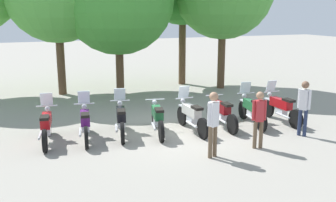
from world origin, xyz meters
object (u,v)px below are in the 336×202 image
object	(u,v)px
motorcycle_0	(46,125)
person_1	(259,116)
motorcycle_4	(191,116)
person_0	(213,119)
motorcycle_2	(121,119)
motorcycle_6	(252,110)
motorcycle_1	(85,123)
motorcycle_3	(157,118)
person_2	(304,104)
motorcycle_5	(221,112)
motorcycle_7	(281,108)

from	to	relation	value
motorcycle_0	person_1	bearing A→B (deg)	-107.35
motorcycle_4	person_0	distance (m)	2.37
motorcycle_2	person_0	world-z (taller)	person_0
motorcycle_2	person_0	distance (m)	3.26
motorcycle_2	motorcycle_6	size ratio (longest dim) A/B	0.99
motorcycle_6	motorcycle_2	bearing A→B (deg)	93.71
motorcycle_0	motorcycle_4	world-z (taller)	same
motorcycle_4	motorcycle_1	bearing A→B (deg)	82.60
motorcycle_1	person_0	size ratio (longest dim) A/B	1.24
motorcycle_3	motorcycle_2	bearing A→B (deg)	88.49
motorcycle_1	motorcycle_2	size ratio (longest dim) A/B	1.01
person_1	person_0	bearing A→B (deg)	113.28
motorcycle_0	motorcycle_3	bearing A→B (deg)	-87.82
motorcycle_3	person_0	bearing A→B (deg)	-153.04
person_0	motorcycle_2	bearing A→B (deg)	-164.74
motorcycle_4	person_2	world-z (taller)	person_2
motorcycle_4	person_0	bearing A→B (deg)	168.82
motorcycle_1	person_0	world-z (taller)	person_0
motorcycle_0	motorcycle_2	bearing A→B (deg)	-84.25
motorcycle_2	motorcycle_3	world-z (taller)	motorcycle_2
motorcycle_3	person_2	xyz separation A→B (m)	(4.04, -1.88, 0.50)
motorcycle_2	motorcycle_5	bearing A→B (deg)	-84.37
motorcycle_6	person_1	xyz separation A→B (m)	(-1.15, -2.05, 0.42)
person_0	person_1	bearing A→B (deg)	78.11
person_0	person_1	world-z (taller)	person_0
person_0	person_2	size ratio (longest dim) A/B	1.03
motorcycle_7	person_0	bearing A→B (deg)	120.04
motorcycle_2	motorcycle_7	size ratio (longest dim) A/B	0.98
motorcycle_4	motorcycle_5	size ratio (longest dim) A/B	1.00
motorcycle_3	motorcycle_5	bearing A→B (deg)	-81.27
person_2	motorcycle_1	bearing A→B (deg)	131.77
motorcycle_1	motorcycle_3	xyz separation A→B (m)	(2.19, -0.27, -0.01)
motorcycle_5	motorcycle_6	size ratio (longest dim) A/B	1.01
person_1	person_2	size ratio (longest dim) A/B	0.95
person_1	person_2	bearing A→B (deg)	-59.45
motorcycle_6	person_2	world-z (taller)	person_2
motorcycle_3	person_1	world-z (taller)	person_1
motorcycle_0	motorcycle_2	xyz separation A→B (m)	(2.19, -0.13, 0.00)
motorcycle_0	person_1	distance (m)	6.07
person_1	motorcycle_2	bearing A→B (deg)	69.42
motorcycle_7	motorcycle_0	bearing A→B (deg)	85.41
motorcycle_0	motorcycle_6	world-z (taller)	same
motorcycle_2	person_1	world-z (taller)	person_1
motorcycle_6	motorcycle_7	bearing A→B (deg)	-86.33
motorcycle_2	motorcycle_6	xyz separation A→B (m)	(4.38, -0.52, 0.00)
motorcycle_7	person_1	bearing A→B (deg)	131.81
motorcycle_1	motorcycle_7	distance (m)	6.60
motorcycle_6	motorcycle_7	distance (m)	1.10
motorcycle_2	person_1	size ratio (longest dim) A/B	1.33
motorcycle_0	motorcycle_6	bearing A→B (deg)	-86.53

